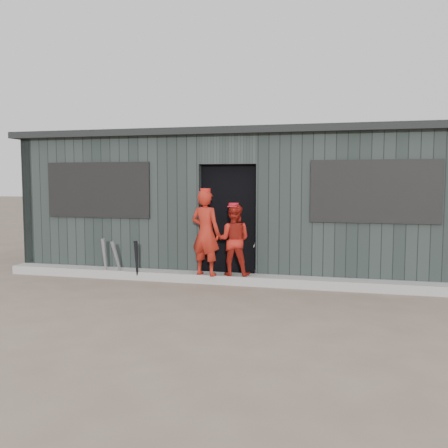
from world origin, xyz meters
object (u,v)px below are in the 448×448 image
(player_grey_back, at_px, (267,248))
(bat_right, at_px, (137,261))
(player_red_right, at_px, (234,240))
(bat_mid, at_px, (117,260))
(dugout, at_px, (245,202))
(bat_left, at_px, (105,258))
(player_red_left, at_px, (206,233))

(player_grey_back, bearing_deg, bat_right, 3.09)
(player_grey_back, bearing_deg, player_red_right, 29.58)
(bat_mid, height_order, bat_right, bat_right)
(bat_right, relative_size, dugout, 0.08)
(player_grey_back, bearing_deg, bat_left, -1.41)
(player_grey_back, height_order, dugout, dugout)
(player_red_left, height_order, player_grey_back, player_red_left)
(bat_right, height_order, player_red_left, player_red_left)
(bat_mid, xyz_separation_m, player_red_right, (2.04, 0.16, 0.40))
(bat_mid, distance_m, player_grey_back, 2.60)
(player_grey_back, relative_size, dugout, 0.14)
(dugout, bearing_deg, bat_right, -128.15)
(bat_right, distance_m, player_red_left, 1.32)
(bat_mid, bearing_deg, bat_right, -2.48)
(bat_left, distance_m, bat_mid, 0.26)
(bat_mid, distance_m, bat_right, 0.37)
(player_grey_back, distance_m, dugout, 1.61)
(player_red_left, xyz_separation_m, player_red_right, (0.45, 0.12, -0.12))
(player_grey_back, bearing_deg, dugout, -76.20)
(bat_mid, bearing_deg, player_red_right, 4.60)
(player_red_right, bearing_deg, dugout, -87.85)
(bat_left, distance_m, dugout, 2.97)
(player_grey_back, xyz_separation_m, dugout, (-0.65, 1.28, 0.72))
(bat_left, xyz_separation_m, bat_mid, (0.25, -0.03, -0.02))
(bat_mid, relative_size, player_grey_back, 0.62)
(bat_right, bearing_deg, dugout, 51.85)
(bat_left, height_order, dugout, dugout)
(player_red_right, bearing_deg, bat_mid, 1.14)
(player_red_right, relative_size, player_grey_back, 1.05)
(bat_mid, relative_size, player_red_right, 0.59)
(bat_mid, xyz_separation_m, bat_right, (0.37, -0.02, 0.01))
(player_red_left, relative_size, player_red_right, 1.20)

